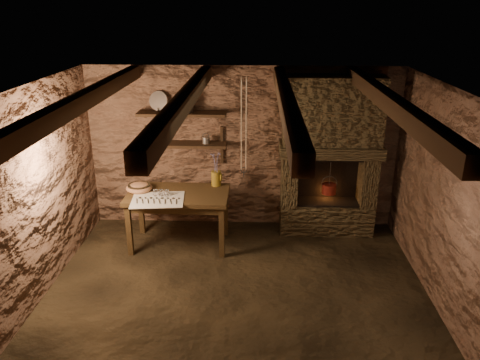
{
  "coord_description": "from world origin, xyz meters",
  "views": [
    {
      "loc": [
        0.23,
        -4.59,
        3.21
      ],
      "look_at": [
        0.01,
        0.9,
        1.12
      ],
      "focal_mm": 35.0,
      "sensor_mm": 36.0,
      "label": 1
    }
  ],
  "objects_px": {
    "stoneware_jug": "(216,172)",
    "wooden_bowl": "(139,188)",
    "work_table": "(179,217)",
    "red_pot": "(329,188)",
    "iron_stockpot": "(185,106)"
  },
  "relations": [
    {
      "from": "stoneware_jug",
      "to": "wooden_bowl",
      "type": "height_order",
      "value": "stoneware_jug"
    },
    {
      "from": "stoneware_jug",
      "to": "wooden_bowl",
      "type": "bearing_deg",
      "value": -148.58
    },
    {
      "from": "stoneware_jug",
      "to": "red_pot",
      "type": "height_order",
      "value": "stoneware_jug"
    },
    {
      "from": "wooden_bowl",
      "to": "iron_stockpot",
      "type": "xyz_separation_m",
      "value": [
        0.59,
        0.53,
        1.03
      ]
    },
    {
      "from": "iron_stockpot",
      "to": "red_pot",
      "type": "height_order",
      "value": "iron_stockpot"
    },
    {
      "from": "work_table",
      "to": "iron_stockpot",
      "type": "bearing_deg",
      "value": 85.27
    },
    {
      "from": "stoneware_jug",
      "to": "iron_stockpot",
      "type": "xyz_separation_m",
      "value": [
        -0.45,
        0.29,
        0.87
      ]
    },
    {
      "from": "work_table",
      "to": "wooden_bowl",
      "type": "xyz_separation_m",
      "value": [
        -0.54,
        0.06,
        0.41
      ]
    },
    {
      "from": "stoneware_jug",
      "to": "wooden_bowl",
      "type": "distance_m",
      "value": 1.08
    },
    {
      "from": "iron_stockpot",
      "to": "wooden_bowl",
      "type": "bearing_deg",
      "value": -138.29
    },
    {
      "from": "work_table",
      "to": "wooden_bowl",
      "type": "height_order",
      "value": "wooden_bowl"
    },
    {
      "from": "work_table",
      "to": "red_pot",
      "type": "bearing_deg",
      "value": 12.8
    },
    {
      "from": "work_table",
      "to": "stoneware_jug",
      "type": "distance_m",
      "value": 0.81
    },
    {
      "from": "red_pot",
      "to": "stoneware_jug",
      "type": "bearing_deg",
      "value": -174.09
    },
    {
      "from": "wooden_bowl",
      "to": "work_table",
      "type": "bearing_deg",
      "value": -5.84
    }
  ]
}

